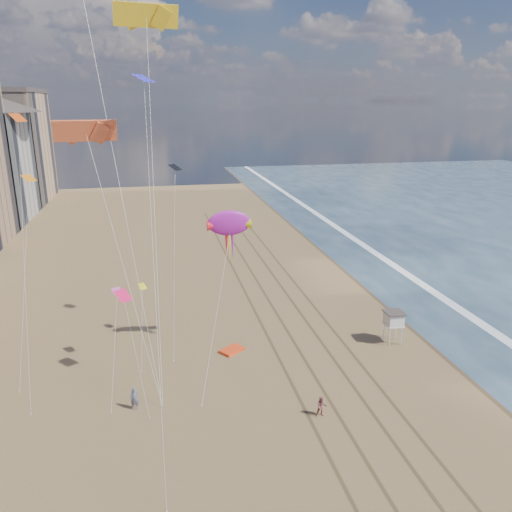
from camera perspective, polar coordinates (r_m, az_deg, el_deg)
The scene contains 10 objects.
wet_sand at distance 71.64m, azimuth 14.93°, elevation -2.95°, with size 260.00×260.00×0.00m, color #42301E.
foam at distance 73.57m, azimuth 17.87°, elevation -2.67°, with size 260.00×260.00×0.00m, color white.
tracks at distance 57.26m, azimuth 4.40°, elevation -7.61°, with size 7.68×120.00×0.01m.
lifeguard_stand at distance 53.46m, azimuth 15.48°, elevation -6.97°, with size 1.92×1.92×3.47m.
grounded_kite at distance 51.06m, azimuth -2.77°, elevation -10.69°, with size 2.31×1.47×0.26m, color #FF4315.
show_kite at distance 47.05m, azimuth -3.08°, elevation 3.74°, with size 4.27×5.23×16.25m.
kite_flyer_a at distance 43.20m, azimuth -13.70°, elevation -15.55°, with size 0.72×0.47×1.97m, color slate.
kite_flyer_b at distance 41.66m, azimuth 7.49°, elevation -16.70°, with size 0.85×0.66×1.74m, color #914A4D.
parafoils at distance 45.96m, azimuth -16.71°, elevation 24.29°, with size 10.84×11.80×14.95m.
small_kites at distance 45.80m, azimuth -16.84°, elevation 6.48°, with size 15.00×16.36×20.60m.
Camera 1 is at (-12.23, -19.82, 24.06)m, focal length 35.00 mm.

